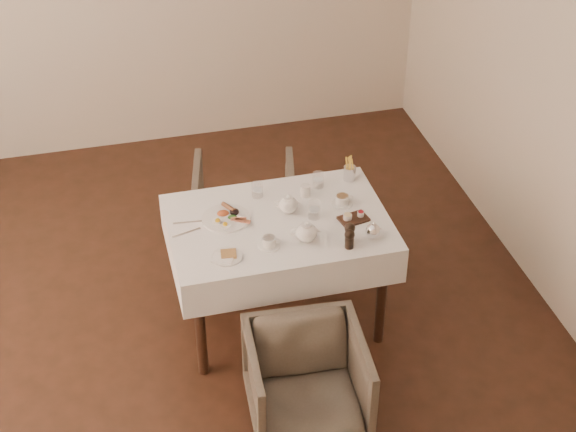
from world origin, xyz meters
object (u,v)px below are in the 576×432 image
(armchair_near, at_px, (307,382))
(armchair_far, at_px, (245,209))
(breakfast_plate, at_px, (226,217))
(table, at_px, (279,237))
(teapot_centre, at_px, (288,204))

(armchair_near, relative_size, armchair_far, 0.92)
(armchair_near, bearing_deg, breakfast_plate, 108.15)
(table, height_order, armchair_far, table)
(breakfast_plate, bearing_deg, armchair_far, 65.83)
(table, height_order, armchair_near, table)
(table, relative_size, armchair_near, 2.01)
(armchair_near, height_order, armchair_far, armchair_far)
(table, xyz_separation_m, armchair_far, (-0.05, 0.77, -0.32))
(armchair_near, relative_size, teapot_centre, 4.08)
(table, height_order, teapot_centre, teapot_centre)
(armchair_far, relative_size, teapot_centre, 4.43)
(table, xyz_separation_m, breakfast_plate, (-0.29, 0.10, 0.13))
(armchair_near, xyz_separation_m, breakfast_plate, (-0.24, 0.94, 0.48))
(table, bearing_deg, teapot_centre, 43.75)
(teapot_centre, bearing_deg, armchair_near, -80.48)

